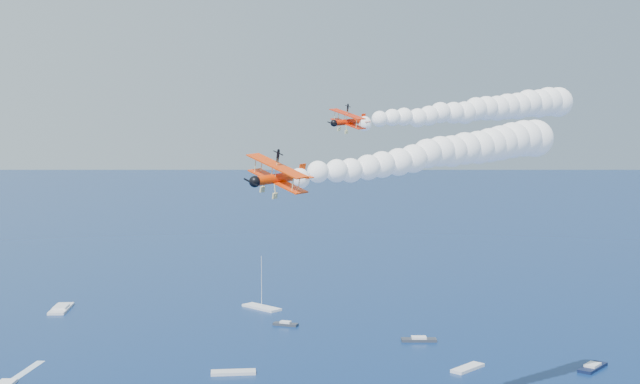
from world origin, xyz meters
TOP-DOWN VIEW (x-y plane):
  - biplane_lead at (19.86, 21.06)m, footprint 6.93×8.24m
  - biplane_trail at (-9.61, -2.68)m, footprint 8.57×10.12m
  - smoke_trail_lead at (44.93, 19.94)m, footprint 49.78×9.52m
  - smoke_trail_trail at (15.42, -0.83)m, footprint 49.93×12.25m
  - spectator_boats at (2.26, 113.74)m, footprint 235.01×172.35m

SIDE VIEW (x-z plane):
  - spectator_boats at x=2.26m, z-range 0.00..0.70m
  - biplane_trail at x=-9.61m, z-range 47.11..54.80m
  - smoke_trail_trail at x=15.42m, z-range 48.28..57.37m
  - biplane_lead at x=19.86m, z-range 53.76..60.00m
  - smoke_trail_lead at x=44.93m, z-range 54.20..63.29m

